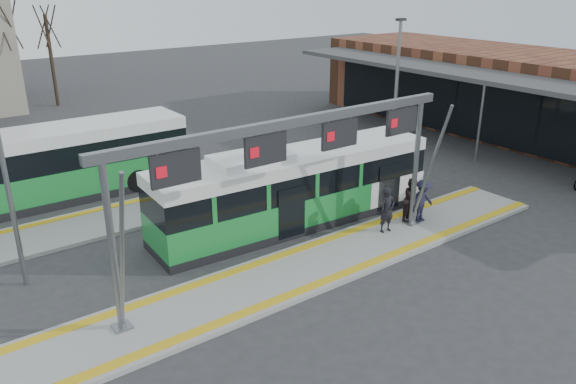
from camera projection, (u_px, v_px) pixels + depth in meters
name	position (u px, v px, depth m)	size (l,w,h in m)	color
ground	(308.00, 269.00, 19.32)	(120.00, 120.00, 0.00)	#2D2D30
platform_main	(308.00, 267.00, 19.30)	(22.00, 3.00, 0.15)	gray
platform_second	(111.00, 219.00, 23.07)	(20.00, 3.00, 0.15)	gray
tactile_main	(308.00, 265.00, 19.27)	(22.00, 2.65, 0.02)	gold
tactile_second	(101.00, 209.00, 23.90)	(20.00, 0.35, 0.02)	gold
gantry	(297.00, 150.00, 17.76)	(13.00, 1.68, 5.20)	slate
station_building	(553.00, 99.00, 33.51)	(11.50, 32.00, 5.00)	brown
hero_bus	(294.00, 189.00, 22.37)	(11.98, 3.14, 3.26)	black
bg_bus_green	(39.00, 168.00, 24.50)	(12.97, 2.84, 3.24)	black
passenger_a	(387.00, 210.00, 21.53)	(0.65, 0.43, 1.79)	black
passenger_b	(412.00, 200.00, 22.49)	(0.88, 0.68, 1.81)	black
passenger_c	(422.00, 201.00, 22.44)	(1.14, 0.66, 1.77)	#1D1C34
tree_left	(6.00, 26.00, 38.46)	(1.40, 1.40, 8.14)	#382B21
tree_mid	(47.00, 28.00, 41.41)	(1.40, 1.40, 7.67)	#382B21
lamp_west	(0.00, 149.00, 16.71)	(0.50, 0.25, 8.77)	slate
lamp_east	(396.00, 93.00, 27.51)	(0.50, 0.25, 7.57)	slate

